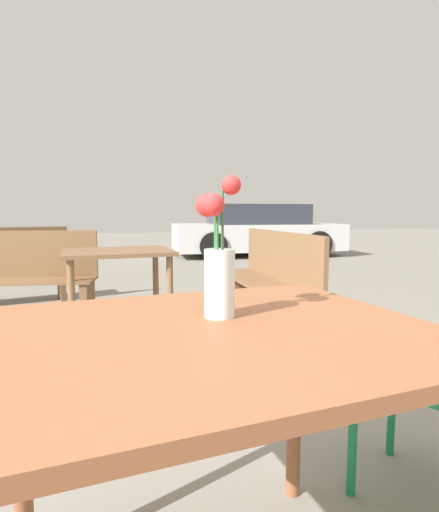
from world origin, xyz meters
TOP-DOWN VIEW (x-y plane):
  - table_front at (0.00, 0.00)m, footprint 1.03×0.86m
  - flower_vase at (0.04, 0.09)m, footprint 0.11×0.11m
  - bench_near at (-0.97, 2.88)m, footprint 1.55×0.65m
  - bench_middle at (1.12, 2.13)m, footprint 0.42×1.48m
  - table_back at (-0.07, 2.35)m, footprint 0.84×0.70m
  - parked_car at (3.46, 7.95)m, footprint 4.03×2.12m

SIDE VIEW (x-z plane):
  - bench_middle at x=1.12m, z-range 0.03..0.88m
  - bench_near at x=-0.97m, z-range 0.03..0.88m
  - parked_car at x=3.46m, z-range -0.02..1.17m
  - table_back at x=-0.07m, z-range 0.24..0.95m
  - table_front at x=0.00m, z-range 0.27..1.02m
  - flower_vase at x=0.04m, z-range 0.70..1.04m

